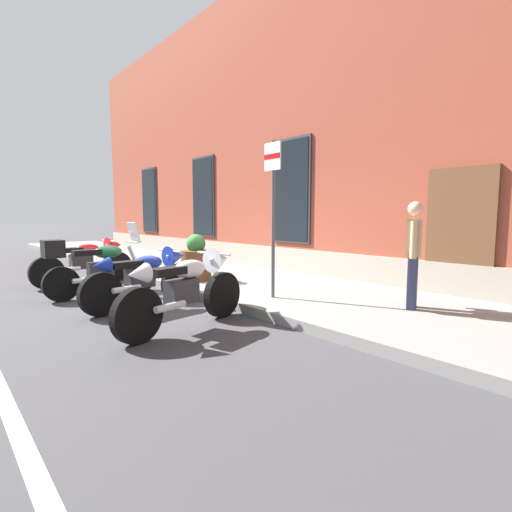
# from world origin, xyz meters

# --- Properties ---
(ground_plane) EXTENTS (140.00, 140.00, 0.00)m
(ground_plane) POSITION_xyz_m (0.00, 0.00, 0.00)
(ground_plane) COLOR #38383A
(sidewalk) EXTENTS (29.52, 3.20, 0.15)m
(sidewalk) POSITION_xyz_m (0.00, 1.60, 0.07)
(sidewalk) COLOR slate
(sidewalk) RESTS_ON ground_plane
(brick_pub_facade) EXTENTS (23.52, 6.71, 7.68)m
(brick_pub_facade) POSITION_xyz_m (-0.00, 6.50, 3.83)
(brick_pub_facade) COLOR brown
(brick_pub_facade) RESTS_ON ground_plane
(motorcycle_red_sport) EXTENTS (0.62, 2.16, 1.01)m
(motorcycle_red_sport) POSITION_xyz_m (-2.12, -0.99, 0.55)
(motorcycle_red_sport) COLOR black
(motorcycle_red_sport) RESTS_ON ground_plane
(motorcycle_green_touring) EXTENTS (0.62, 2.08, 1.38)m
(motorcycle_green_touring) POSITION_xyz_m (-0.66, -1.27, 0.57)
(motorcycle_green_touring) COLOR black
(motorcycle_green_touring) RESTS_ON ground_plane
(motorcycle_blue_sport) EXTENTS (0.62, 2.08, 0.98)m
(motorcycle_blue_sport) POSITION_xyz_m (0.71, -0.92, 0.54)
(motorcycle_blue_sport) COLOR black
(motorcycle_blue_sport) RESTS_ON ground_plane
(motorcycle_white_sport) EXTENTS (0.74, 2.14, 1.05)m
(motorcycle_white_sport) POSITION_xyz_m (2.15, -0.98, 0.57)
(motorcycle_white_sport) COLOR black
(motorcycle_white_sport) RESTS_ON ground_plane
(pedestrian_tan_coat) EXTENTS (0.40, 0.61, 1.56)m
(pedestrian_tan_coat) POSITION_xyz_m (3.85, 1.76, 1.01)
(pedestrian_tan_coat) COLOR #2D3351
(pedestrian_tan_coat) RESTS_ON sidewalk
(parking_sign) EXTENTS (0.36, 0.07, 2.55)m
(parking_sign) POSITION_xyz_m (1.98, 0.71, 1.79)
(parking_sign) COLOR #4C4C51
(parking_sign) RESTS_ON sidewalk
(barrel_planter) EXTENTS (0.66, 0.66, 0.97)m
(barrel_planter) POSITION_xyz_m (-0.33, 0.66, 0.55)
(barrel_planter) COLOR brown
(barrel_planter) RESTS_ON sidewalk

